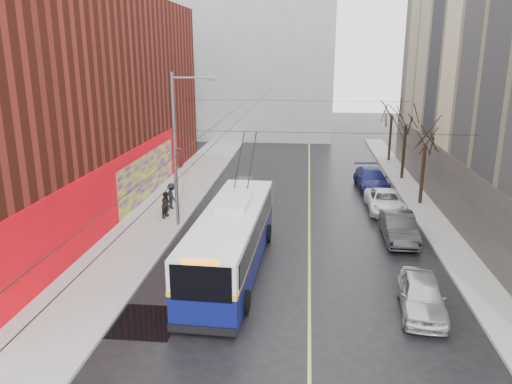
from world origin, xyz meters
TOP-DOWN VIEW (x-y plane):
  - ground at (0.00, 0.00)m, footprint 140.00×140.00m
  - sidewalk_left at (-8.00, 12.00)m, footprint 4.00×60.00m
  - sidewalk_right at (9.00, 12.00)m, footprint 2.00×60.00m
  - lane_line at (1.50, 14.00)m, footprint 0.12×50.00m
  - building_left at (-15.99, 13.99)m, footprint 12.11×36.00m
  - building_far at (-6.00, 44.99)m, footprint 20.50×12.10m
  - streetlight_pole at (-6.14, 10.00)m, footprint 2.65×0.60m
  - catenary_wires at (-2.54, 14.77)m, footprint 18.00×60.00m
  - tree_near at (9.00, 16.00)m, footprint 3.20×3.20m
  - tree_mid at (9.00, 23.00)m, footprint 3.20×3.20m
  - tree_far at (9.00, 30.00)m, footprint 3.20×3.20m
  - puddle at (-5.02, -0.82)m, footprint 2.86×2.63m
  - pigeons_flying at (-2.75, 11.20)m, footprint 4.02×1.70m
  - trolleybus at (-2.18, 4.21)m, footprint 3.15×12.18m
  - parked_car_a at (5.93, 1.07)m, footprint 2.12×4.41m
  - parked_car_b at (6.37, 9.05)m, footprint 1.61×4.62m
  - parked_car_c at (6.40, 14.31)m, footprint 2.29×4.92m
  - parked_car_d at (6.18, 19.92)m, footprint 2.52×5.44m
  - following_car at (-3.17, 16.49)m, footprint 2.22×4.57m
  - pedestrian_a at (-7.37, 11.53)m, footprint 0.43×0.61m
  - pedestrian_b at (-7.30, 11.22)m, footprint 0.76×0.90m
  - pedestrian_c at (-7.47, 13.05)m, footprint 1.16×1.26m

SIDE VIEW (x-z plane):
  - ground at x=0.00m, z-range 0.00..0.00m
  - lane_line at x=1.50m, z-range 0.00..0.01m
  - puddle at x=-5.02m, z-range 0.00..0.01m
  - sidewalk_left at x=-8.00m, z-range 0.00..0.15m
  - sidewalk_right at x=9.00m, z-range 0.00..0.15m
  - parked_car_c at x=6.40m, z-range 0.00..1.36m
  - parked_car_a at x=5.93m, z-range 0.00..1.45m
  - following_car at x=-3.17m, z-range 0.00..1.50m
  - parked_car_b at x=6.37m, z-range 0.00..1.52m
  - parked_car_d at x=6.18m, z-range 0.00..1.54m
  - pedestrian_a at x=-7.37m, z-range 0.15..1.73m
  - pedestrian_b at x=-7.30m, z-range 0.15..1.80m
  - pedestrian_c at x=-7.47m, z-range 0.15..1.85m
  - trolleybus at x=-2.18m, z-range -1.27..4.46m
  - streetlight_pole at x=-6.14m, z-range 0.35..9.35m
  - tree_near at x=9.00m, z-range 1.78..8.18m
  - tree_far at x=9.00m, z-range 1.86..8.43m
  - tree_mid at x=9.00m, z-range 1.91..8.59m
  - catenary_wires at x=-2.54m, z-range 6.13..6.36m
  - pigeons_flying at x=-2.75m, z-range 5.73..7.41m
  - building_left at x=-15.99m, z-range -0.01..13.99m
  - building_far at x=-6.00m, z-range 0.02..18.02m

